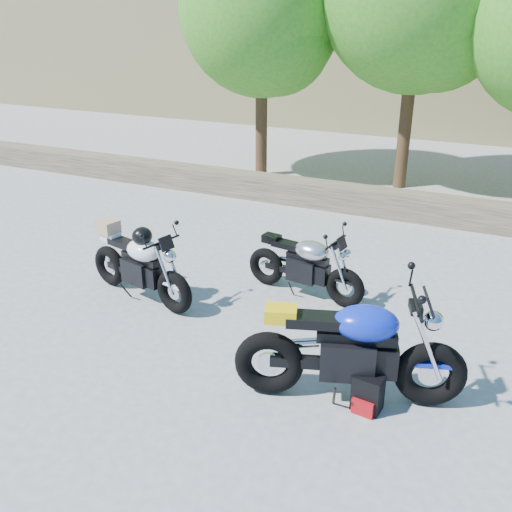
% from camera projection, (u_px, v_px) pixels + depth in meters
% --- Properties ---
extents(ground, '(90.00, 90.00, 0.00)m').
position_uv_depth(ground, '(208.00, 338.00, 7.09)').
color(ground, gray).
rests_on(ground, ground).
extents(stone_wall, '(22.00, 0.55, 0.50)m').
position_uv_depth(stone_wall, '(339.00, 197.00, 11.57)').
color(stone_wall, '#453E2E').
rests_on(stone_wall, ground).
extents(tree_decid_left, '(3.67, 3.67, 5.62)m').
position_uv_depth(tree_decid_left, '(265.00, 15.00, 12.50)').
color(tree_decid_left, '#382314').
rests_on(tree_decid_left, ground).
extents(silver_bike, '(1.84, 0.58, 0.92)m').
position_uv_depth(silver_bike, '(305.00, 266.00, 7.98)').
color(silver_bike, black).
rests_on(silver_bike, ground).
extents(white_bike, '(1.94, 0.74, 1.09)m').
position_uv_depth(white_bike, '(139.00, 263.00, 7.87)').
color(white_bike, black).
rests_on(white_bike, ground).
extents(blue_bike, '(2.31, 0.99, 1.19)m').
position_uv_depth(blue_bike, '(352.00, 351.00, 5.76)').
color(blue_bike, black).
rests_on(blue_bike, ground).
extents(backpack, '(0.31, 0.28, 0.40)m').
position_uv_depth(backpack, '(367.00, 394.00, 5.75)').
color(backpack, black).
rests_on(backpack, ground).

